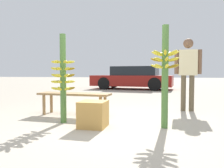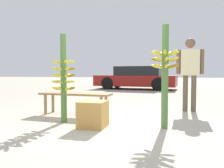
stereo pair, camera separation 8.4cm
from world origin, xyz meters
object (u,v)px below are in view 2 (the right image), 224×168
vendor_person (190,68)px  produce_crate (93,114)px  banana_stalk_left (64,77)px  parked_car (137,78)px  market_bench (75,96)px  banana_stalk_center (165,72)px

vendor_person → produce_crate: bearing=50.3°
banana_stalk_left → parked_car: (0.05, 8.24, -0.18)m
vendor_person → market_bench: vendor_person is taller
market_bench → produce_crate: size_ratio=3.64×
banana_stalk_center → vendor_person: 1.76m
market_bench → produce_crate: market_bench is taller
banana_stalk_left → banana_stalk_center: bearing=1.1°
banana_stalk_center → vendor_person: vendor_person is taller
banana_stalk_left → vendor_person: size_ratio=0.93×
banana_stalk_left → vendor_person: 2.80m
market_bench → produce_crate: bearing=-49.2°
banana_stalk_left → banana_stalk_center: banana_stalk_center is taller
banana_stalk_left → produce_crate: (0.60, -0.18, -0.57)m
banana_stalk_left → market_bench: banana_stalk_left is taller
banana_stalk_left → banana_stalk_center: (1.69, 0.03, 0.09)m
produce_crate → banana_stalk_center: bearing=10.9°
vendor_person → market_bench: 2.58m
market_bench → banana_stalk_center: bearing=-17.9°
banana_stalk_left → banana_stalk_center: size_ratio=0.95×
market_bench → parked_car: size_ratio=0.34×
produce_crate → banana_stalk_left: bearing=163.2°
banana_stalk_center → market_bench: banana_stalk_center is taller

